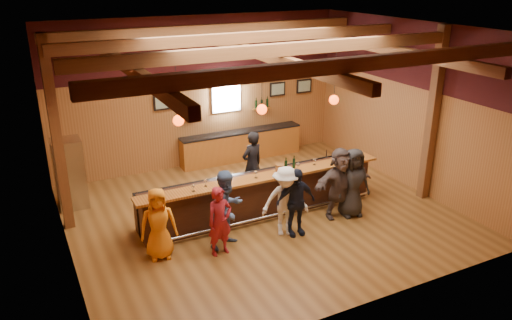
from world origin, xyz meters
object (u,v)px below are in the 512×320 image
Objects in this scene: back_bar_cabinet at (242,145)px; customer_orange at (158,224)px; customer_redvest at (220,221)px; customer_dark at (353,183)px; ice_bucket at (280,169)px; customer_navy at (296,202)px; customer_brown at (340,183)px; customer_denim at (227,209)px; customer_white at (285,201)px; bar_counter at (259,193)px; stainless_fridge at (70,174)px; bottle_a at (286,165)px; bartender at (252,164)px.

back_bar_cabinet is 6.02m from customer_orange.
customer_redvest is 0.88× the size of customer_dark.
customer_orange reaches higher than ice_bucket.
customer_navy is at bearing 1.02° from customer_orange.
ice_bucket is at bearing 148.18° from customer_brown.
customer_redvest is at bearing -160.92° from customer_denim.
customer_dark is at bearing 20.47° from customer_white.
bar_counter is 4.81m from stainless_fridge.
customer_white is at bearing 156.68° from customer_navy.
customer_navy is (1.57, -0.23, -0.07)m from customer_denim.
back_bar_cabinet is 2.31× the size of customer_dark.
customer_white is at bearing -26.93° from customer_denim.
bottle_a is at bearing 155.18° from customer_dark.
customer_white is 1.63m from customer_brown.
customer_white is at bearing -176.09° from customer_brown.
ice_bucket is at bearing -42.96° from bar_counter.
stainless_fridge is 4.52m from customer_denim.
customer_navy is at bearing -164.47° from customer_dark.
customer_orange is (-4.00, -4.49, 0.31)m from back_bar_cabinet.
bottle_a is (0.58, 1.00, 0.41)m from customer_white.
customer_dark is (1.74, 0.20, 0.06)m from customer_navy.
customer_redvest reaches higher than bar_counter.
customer_dark reaches higher than bottle_a.
stainless_fridge is (-5.30, -1.12, 0.42)m from back_bar_cabinet.
back_bar_cabinet is 5.34m from customer_denim.
customer_redvest is (1.19, -0.44, -0.02)m from customer_orange.
customer_dark reaches higher than customer_redvest.
customer_redvest is at bearing -174.46° from customer_navy.
customer_denim reaches higher than customer_white.
customer_redvest is at bearing -153.19° from ice_bucket.
bottle_a is at bearing 20.33° from customer_orange.
customer_navy is (3.05, -0.43, 0.02)m from customer_orange.
customer_orange is at bearing -168.79° from bottle_a.
ice_bucket is at bearing 86.68° from customer_white.
customer_brown is (5.76, -3.50, -0.01)m from stainless_fridge.
bartender is (0.28, 0.96, 0.38)m from bar_counter.
customer_brown is at bearing -84.37° from back_bar_cabinet.
stainless_fridge is 4.55m from customer_redvest.
customer_orange is at bearing -168.46° from customer_white.
bartender is (0.05, 2.31, 0.09)m from customer_navy.
customer_white is 1.23m from bottle_a.
customer_denim reaches higher than customer_navy.
bar_counter is at bearing -30.76° from stainless_fridge.
bottle_a is (0.23, 0.11, 0.01)m from ice_bucket.
back_bar_cabinet is 4.07m from ice_bucket.
back_bar_cabinet is 2.61× the size of customer_redvest.
customer_navy is 6.96× the size of ice_bucket.
customer_navy reaches higher than back_bar_cabinet.
customer_denim is at bearing 176.87° from customer_navy.
stainless_fridge reaches higher than customer_orange.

